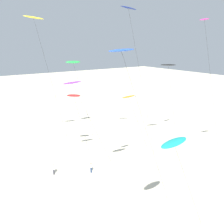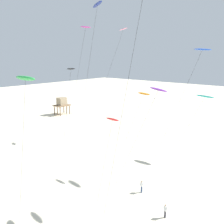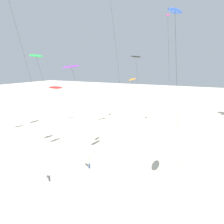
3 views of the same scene
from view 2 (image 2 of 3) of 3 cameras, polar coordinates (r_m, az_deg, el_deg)
The scene contains 14 objects.
ground_plane at distance 33.48m, azimuth 14.07°, elevation -19.66°, with size 260.00×260.00×0.00m, color beige.
kite_green at distance 23.87m, azimuth -19.36°, elevation 7.18°, with size 1.00×5.45×16.15m.
kite_red at distance 26.59m, azimuth 0.04°, elevation -1.89°, with size 1.25×3.81×11.44m.
kite_navy at distance 34.72m, azimuth -3.52°, elevation 22.68°, with size 1.51×7.40×24.58m.
kite_teal at distance 45.30m, azimuth 20.62°, elevation 3.32°, with size 0.98×6.77×11.38m.
kite_purple at distance 28.60m, azimuth 10.48°, elevation 4.82°, with size 1.17×7.80×14.30m.
kite_orange at distance 36.35m, azimuth 7.25°, elevation 3.92°, with size 0.70×6.44×12.64m.
kite_pink at distance 54.31m, azimuth 2.40°, elevation 17.93°, with size 1.18×12.31×23.52m.
kite_black at distance 40.64m, azimuth -9.46°, elevation 9.58°, with size 1.60×5.05×15.95m.
kite_blue at distance 38.66m, azimuth 19.96°, elevation 13.11°, with size 1.16×8.72×18.89m.
kite_magenta at distance 45.52m, azimuth -6.24°, elevation 18.22°, with size 0.85×8.23×22.92m.
kite_flyer_nearest at distance 30.33m, azimuth 12.16°, elevation -21.30°, with size 0.70×0.71×1.67m.
kite_flyer_middle at distance 34.45m, azimuth 6.85°, elevation -16.62°, with size 0.64×0.66×1.67m.
stilt_house at distance 77.88m, azimuth -11.50°, elevation 2.10°, with size 4.50×3.53×5.32m.
Camera 2 is at (-25.75, -11.95, 17.75)m, focal length 39.69 mm.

